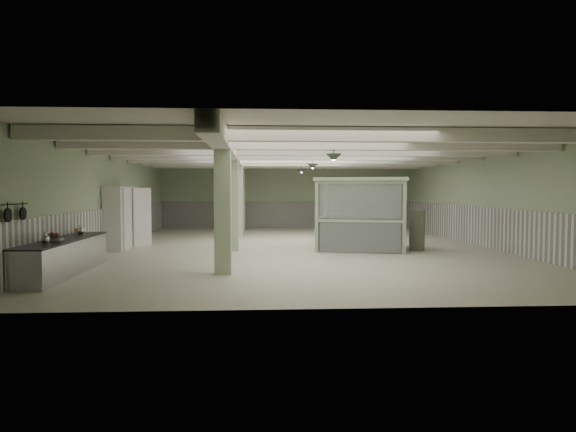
{
  "coord_description": "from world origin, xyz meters",
  "views": [
    {
      "loc": [
        -1.6,
        -19.18,
        2.18
      ],
      "look_at": [
        -0.62,
        -2.43,
        1.3
      ],
      "focal_mm": 32.0,
      "sensor_mm": 36.0,
      "label": 1
    }
  ],
  "objects": [
    {
      "name": "prep_counter",
      "position": [
        -6.54,
        -5.88,
        0.46
      ],
      "size": [
        0.8,
        4.59,
        0.91
      ],
      "color": "#ADACB1",
      "rests_on": "floor"
    },
    {
      "name": "guard_booth",
      "position": [
        2.17,
        -0.77,
        1.75
      ],
      "size": [
        3.8,
        3.45,
        2.58
      ],
      "rotation": [
        0.0,
        0.0,
        -0.26
      ],
      "color": "#9DB18E",
      "rests_on": "floor"
    },
    {
      "name": "beam_d",
      "position": [
        0.0,
        0.0,
        3.42
      ],
      "size": [
        13.9,
        0.35,
        0.32
      ],
      "primitive_type": "cube",
      "color": "silver",
      "rests_on": "ceiling"
    },
    {
      "name": "beam_f",
      "position": [
        0.0,
        5.0,
        3.42
      ],
      "size": [
        13.9,
        0.35,
        0.32
      ],
      "primitive_type": "cube",
      "color": "silver",
      "rests_on": "ceiling"
    },
    {
      "name": "beam_b",
      "position": [
        0.0,
        -5.0,
        3.42
      ],
      "size": [
        13.9,
        0.35,
        0.32
      ],
      "primitive_type": "cube",
      "color": "silver",
      "rests_on": "ceiling"
    },
    {
      "name": "girder",
      "position": [
        -2.5,
        0.0,
        3.38
      ],
      "size": [
        0.45,
        19.9,
        0.4
      ],
      "primitive_type": "cube",
      "color": "silver",
      "rests_on": "ceiling"
    },
    {
      "name": "orange_bowl",
      "position": [
        -6.64,
        -4.49,
        0.95
      ],
      "size": [
        0.32,
        0.32,
        0.1
      ],
      "primitive_type": "cylinder",
      "rotation": [
        0.0,
        0.0,
        0.14
      ],
      "color": "#B2B2B7",
      "rests_on": "prep_counter"
    },
    {
      "name": "skillet_near",
      "position": [
        -6.88,
        -8.04,
        1.63
      ],
      "size": [
        0.04,
        0.3,
        0.3
      ],
      "primitive_type": "cylinder",
      "rotation": [
        0.0,
        1.57,
        0.0
      ],
      "color": "black",
      "rests_on": "hook_rail"
    },
    {
      "name": "column_c",
      "position": [
        -2.5,
        4.0,
        1.8
      ],
      "size": [
        0.42,
        0.42,
        3.6
      ],
      "primitive_type": "cube",
      "color": "#B5CBA3",
      "rests_on": "floor"
    },
    {
      "name": "skillet_far",
      "position": [
        -6.88,
        -7.34,
        1.63
      ],
      "size": [
        0.04,
        0.29,
        0.29
      ],
      "primitive_type": "cylinder",
      "rotation": [
        0.0,
        1.57,
        0.0
      ],
      "color": "black",
      "rests_on": "hook_rail"
    },
    {
      "name": "column_d",
      "position": [
        -2.5,
        8.0,
        1.8
      ],
      "size": [
        0.42,
        0.42,
        3.6
      ],
      "primitive_type": "cube",
      "color": "#B5CBA3",
      "rests_on": "floor"
    },
    {
      "name": "pitcher_near",
      "position": [
        -6.5,
        -7.12,
        1.04
      ],
      "size": [
        0.21,
        0.24,
        0.28
      ],
      "primitive_type": null,
      "rotation": [
        0.0,
        0.0,
        -0.08
      ],
      "color": "#ADACB1",
      "rests_on": "prep_counter"
    },
    {
      "name": "beam_g",
      "position": [
        0.0,
        7.5,
        3.42
      ],
      "size": [
        13.9,
        0.35,
        0.32
      ],
      "primitive_type": "cube",
      "color": "silver",
      "rests_on": "ceiling"
    },
    {
      "name": "column_b",
      "position": [
        -2.5,
        -1.0,
        1.8
      ],
      "size": [
        0.42,
        0.42,
        3.6
      ],
      "primitive_type": "cube",
      "color": "#B5CBA3",
      "rests_on": "floor"
    },
    {
      "name": "beam_e",
      "position": [
        0.0,
        2.5,
        3.42
      ],
      "size": [
        13.9,
        0.35,
        0.32
      ],
      "primitive_type": "cube",
      "color": "silver",
      "rests_on": "ceiling"
    },
    {
      "name": "beam_c",
      "position": [
        0.0,
        -2.5,
        3.42
      ],
      "size": [
        13.9,
        0.35,
        0.32
      ],
      "primitive_type": "cube",
      "color": "silver",
      "rests_on": "ceiling"
    },
    {
      "name": "pendant_back",
      "position": [
        0.5,
        5.5,
        3.05
      ],
      "size": [
        0.44,
        0.44,
        0.22
      ],
      "primitive_type": "cone",
      "rotation": [
        3.14,
        0.0,
        0.0
      ],
      "color": "#2E3D2F",
      "rests_on": "ceiling"
    },
    {
      "name": "wainscot_back",
      "position": [
        0.0,
        9.97,
        0.75
      ],
      "size": [
        13.9,
        0.05,
        1.5
      ],
      "primitive_type": "cube",
      "color": "white",
      "rests_on": "floor"
    },
    {
      "name": "wall_left",
      "position": [
        -7.0,
        0.0,
        1.8
      ],
      "size": [
        0.02,
        20.0,
        3.6
      ],
      "primitive_type": "cube",
      "color": "#9CAD8A",
      "rests_on": "floor"
    },
    {
      "name": "pitcher_far",
      "position": [
        -6.55,
        -4.59,
        1.04
      ],
      "size": [
        0.2,
        0.23,
        0.28
      ],
      "primitive_type": null,
      "rotation": [
        0.0,
        0.0,
        -0.08
      ],
      "color": "#ADACB1",
      "rests_on": "prep_counter"
    },
    {
      "name": "wainscot_left",
      "position": [
        -6.97,
        0.0,
        0.75
      ],
      "size": [
        0.05,
        19.9,
        1.5
      ],
      "primitive_type": "cube",
      "color": "white",
      "rests_on": "floor"
    },
    {
      "name": "column_a",
      "position": [
        -2.5,
        -6.0,
        1.8
      ],
      "size": [
        0.42,
        0.42,
        3.6
      ],
      "primitive_type": "cube",
      "color": "#B5CBA3",
      "rests_on": "floor"
    },
    {
      "name": "wall_front",
      "position": [
        0.0,
        -10.0,
        1.8
      ],
      "size": [
        14.0,
        0.02,
        3.6
      ],
      "primitive_type": "cube",
      "color": "#9CAD8A",
      "rests_on": "floor"
    },
    {
      "name": "pendant_front",
      "position": [
        0.5,
        -5.0,
        3.05
      ],
      "size": [
        0.44,
        0.44,
        0.22
      ],
      "primitive_type": "cone",
      "rotation": [
        3.14,
        0.0,
        0.0
      ],
      "color": "#2E3D2F",
      "rests_on": "ceiling"
    },
    {
      "name": "wall_right",
      "position": [
        7.0,
        0.0,
        1.8
      ],
      "size": [
        0.02,
        20.0,
        3.6
      ],
      "primitive_type": "cube",
      "color": "#9CAD8A",
      "rests_on": "floor"
    },
    {
      "name": "floor",
      "position": [
        0.0,
        0.0,
        0.0
      ],
      "size": [
        20.0,
        20.0,
        0.0
      ],
      "primitive_type": "plane",
      "color": "beige",
      "rests_on": "ground"
    },
    {
      "name": "filing_cabinet",
      "position": [
        4.05,
        -1.29,
        0.71
      ],
      "size": [
        0.69,
        0.79,
        1.42
      ],
      "primitive_type": "cube",
      "rotation": [
        0.0,
        0.0,
        -0.44
      ],
      "color": "#575C4C",
      "rests_on": "floor"
    },
    {
      "name": "ceiling",
      "position": [
        0.0,
        0.0,
        3.6
      ],
      "size": [
        14.0,
        20.0,
        0.02
      ],
      "primitive_type": "cube",
      "color": "white",
      "rests_on": "wall_back"
    },
    {
      "name": "beam_a",
      "position": [
        0.0,
        -7.5,
        3.42
      ],
      "size": [
        13.9,
        0.35,
        0.32
      ],
      "primitive_type": "cube",
      "color": "silver",
      "rests_on": "ceiling"
    },
    {
      "name": "walkin_cooler",
      "position": [
        -6.62,
        0.05,
        1.17
      ],
      "size": [
        1.05,
        2.56,
        2.35
      ],
      "color": "silver",
      "rests_on": "floor"
    },
    {
      "name": "veg_colander",
      "position": [
        -6.57,
        -6.41,
        1.01
      ],
      "size": [
        0.48,
        0.48,
        0.21
      ],
      "primitive_type": null,
      "rotation": [
        0.0,
        0.0,
        0.04
      ],
      "color": "#434449",
      "rests_on": "prep_counter"
    },
    {
      "name": "wall_back",
      "position": [
        0.0,
        10.0,
        1.8
      ],
      "size": [
        14.0,
        0.02,
        3.6
      ],
      "primitive_type": "cube",
      "color": "#9CAD8A",
      "rests_on": "floor"
    },
    {
      "name": "wainscot_right",
      "position": [
        6.97,
        0.0,
        0.75
      ],
      "size": [
        0.05,
        19.9,
        1.5
      ],
      "primitive_type": "cube",
      "color": "white",
      "rests_on": "floor"
    },
    {
      "name": "hook_rail",
      "position": [
        -6.93,
        -7.6,
        1.85
      ],
      "size": [
        0.02,
        1.2,
        0.02
      ],
      "primitive_type": "cylinder",
      "rotation": [
        1.57,
        0.0,
        0.0
      ],
      "color": "black",
      "rests_on": "wall_left"
    },
    {
      "name": "pendant_mid",
      "position": [
        0.5,
        0.5,
        3.05
      ],
      "size": [
        0.44,
        0.44,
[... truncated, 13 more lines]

